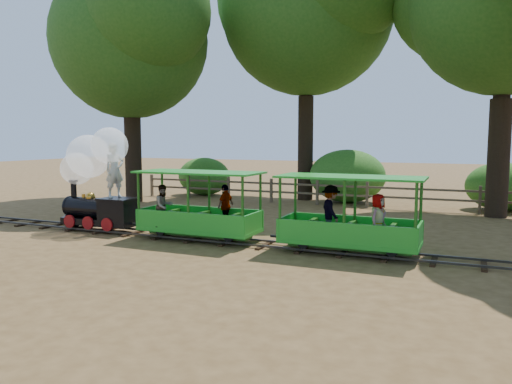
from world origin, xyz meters
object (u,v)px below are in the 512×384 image
at_px(carriage_front, 197,212).
at_px(carriage_rear, 348,221).
at_px(fence, 342,192).
at_px(locomotive, 94,172).

xyz_separation_m(carriage_front, carriage_rear, (4.01, 0.04, 0.03)).
bearing_deg(carriage_rear, fence, 104.65).
bearing_deg(carriage_rear, locomotive, 179.63).
bearing_deg(locomotive, fence, 55.78).
height_order(carriage_front, carriage_rear, same).
bearing_deg(carriage_front, locomotive, 178.47).
bearing_deg(carriage_front, carriage_rear, 0.63).
height_order(carriage_front, fence, carriage_front).
height_order(locomotive, carriage_front, locomotive).
xyz_separation_m(locomotive, fence, (5.39, 7.92, -1.14)).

